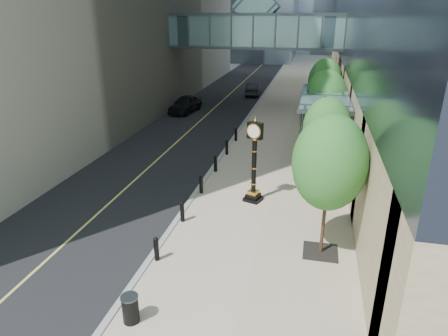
{
  "coord_description": "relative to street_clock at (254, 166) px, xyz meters",
  "views": [
    {
      "loc": [
        2.84,
        -11.42,
        9.22
      ],
      "look_at": [
        -1.15,
        6.11,
        2.14
      ],
      "focal_mm": 32.0,
      "sensor_mm": 36.0,
      "label": 1
    }
  ],
  "objects": [
    {
      "name": "ground",
      "position": [
        -0.17,
        -7.12,
        -1.94
      ],
      "size": [
        320.0,
        320.0,
        0.0
      ],
      "primitive_type": "plane",
      "color": "gray",
      "rests_on": "ground"
    },
    {
      "name": "road",
      "position": [
        -7.17,
        32.88,
        -1.93
      ],
      "size": [
        8.0,
        180.0,
        0.02
      ],
      "primitive_type": "cube",
      "color": "black",
      "rests_on": "ground"
    },
    {
      "name": "sidewalk",
      "position": [
        0.83,
        32.88,
        -1.91
      ],
      "size": [
        8.0,
        180.0,
        0.06
      ],
      "primitive_type": "cube",
      "color": "tan",
      "rests_on": "ground"
    },
    {
      "name": "curb",
      "position": [
        -3.17,
        32.88,
        -1.91
      ],
      "size": [
        0.25,
        180.0,
        0.07
      ],
      "primitive_type": "cube",
      "color": "gray",
      "rests_on": "ground"
    },
    {
      "name": "skywalk",
      "position": [
        -3.17,
        20.88,
        5.77
      ],
      "size": [
        17.0,
        4.2,
        5.8
      ],
      "color": "slate",
      "rests_on": "ground"
    },
    {
      "name": "entrance_canopy",
      "position": [
        3.31,
        6.88,
        2.25
      ],
      "size": [
        3.0,
        8.0,
        4.38
      ],
      "color": "#383F44",
      "rests_on": "ground"
    },
    {
      "name": "bollard_row",
      "position": [
        -2.87,
        1.88,
        -1.43
      ],
      "size": [
        0.2,
        16.2,
        0.9
      ],
      "color": "black",
      "rests_on": "sidewalk"
    },
    {
      "name": "street_trees",
      "position": [
        3.43,
        7.73,
        1.79
      ],
      "size": [
        2.81,
        28.52,
        5.77
      ],
      "color": "black",
      "rests_on": "sidewalk"
    },
    {
      "name": "street_clock",
      "position": [
        0.0,
        0.0,
        0.0
      ],
      "size": [
        1.03,
        1.03,
        4.34
      ],
      "rotation": [
        0.0,
        0.0,
        -0.33
      ],
      "color": "black",
      "rests_on": "sidewalk"
    },
    {
      "name": "trash_bin",
      "position": [
        -2.41,
        -9.45,
        -1.43
      ],
      "size": [
        0.53,
        0.53,
        0.9
      ],
      "primitive_type": "cylinder",
      "rotation": [
        0.0,
        0.0,
        -0.03
      ],
      "color": "black",
      "rests_on": "sidewalk"
    },
    {
      "name": "pedestrian",
      "position": [
        4.06,
        6.56,
        -1.09
      ],
      "size": [
        0.58,
        0.39,
        1.57
      ],
      "primitive_type": "imported",
      "rotation": [
        0.0,
        0.0,
        3.13
      ],
      "color": "#A8A59A",
      "rests_on": "sidewalk"
    },
    {
      "name": "car_near",
      "position": [
        -9.47,
        17.92,
        -1.12
      ],
      "size": [
        2.48,
        4.89,
        1.6
      ],
      "primitive_type": "imported",
      "rotation": [
        0.0,
        0.0,
        -0.13
      ],
      "color": "black",
      "rests_on": "road"
    },
    {
      "name": "car_far",
      "position": [
        -4.37,
        27.9,
        -1.21
      ],
      "size": [
        1.83,
        4.43,
        1.43
      ],
      "primitive_type": "imported",
      "rotation": [
        0.0,
        0.0,
        3.22
      ],
      "color": "black",
      "rests_on": "road"
    }
  ]
}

